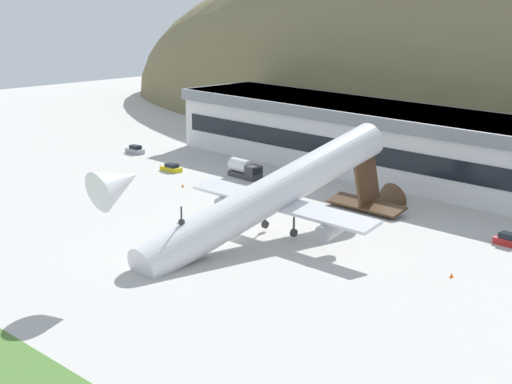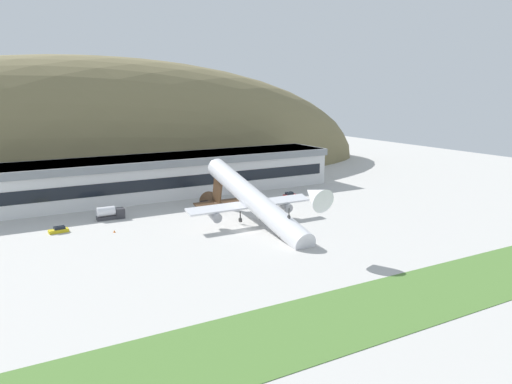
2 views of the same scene
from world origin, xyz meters
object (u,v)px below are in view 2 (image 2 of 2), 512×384
Objects in this scene: terminal_building at (167,173)px; cargo_airplane at (252,201)px; service_car_1 at (59,230)px; traffic_cone_1 at (328,207)px; service_car_2 at (290,195)px; service_car_0 at (205,204)px; fuel_truck at (110,213)px; traffic_cone_0 at (114,231)px.

cargo_airplane is at bearing -81.43° from terminal_building.
traffic_cone_1 is (68.21, -11.37, -0.31)m from service_car_1.
service_car_2 reaches higher than traffic_cone_1.
cargo_airplane reaches higher than terminal_building.
terminal_building is 29.53× the size of service_car_0.
service_car_1 is at bearing -154.94° from fuel_truck.
service_car_0 is (-2.54, 22.51, -5.10)m from cargo_airplane.
service_car_2 reaches higher than traffic_cone_0.
traffic_cone_0 is (11.04, -6.17, -0.31)m from service_car_1.
terminal_building is at bearing 144.19° from service_car_2.
service_car_1 is 69.16m from traffic_cone_1.
terminal_building is 26.80× the size of service_car_2.
service_car_0 reaches higher than traffic_cone_0.
fuel_truck is 11.91× the size of traffic_cone_1.
service_car_1 is at bearing -143.36° from terminal_building.
terminal_building is 24.27× the size of service_car_1.
service_car_0 is at bearing 25.07° from traffic_cone_0.
traffic_cone_1 is (55.07, -17.52, -1.25)m from fuel_truck.
cargo_airplane is 13.84× the size of service_car_2.
terminal_building reaches higher than service_car_1.
service_car_2 is 53.17m from fuel_truck.
cargo_airplane is 26.88m from traffic_cone_1.
terminal_building is 41.68m from traffic_cone_0.
fuel_truck is at bearing 80.31° from traffic_cone_0.
service_car_1 is at bearing 160.07° from cargo_airplane.
service_car_1 is 1.10× the size of service_car_2.
fuel_truck is at bearing 143.56° from cargo_airplane.
service_car_2 reaches higher than service_car_1.
cargo_airplane is 95.76× the size of traffic_cone_1.
fuel_truck is 12.55m from traffic_cone_0.
traffic_cone_0 is (-24.82, -32.84, -6.54)m from terminal_building.
terminal_building is 50.37m from traffic_cone_1.
cargo_airplane is 23.22m from service_car_0.
cargo_airplane is at bearing -16.34° from traffic_cone_0.
service_car_0 is at bearing 146.95° from traffic_cone_1.
cargo_airplane reaches higher than service_car_0.
service_car_1 is at bearing -169.69° from service_car_0.
service_car_1 is 12.65m from traffic_cone_0.
service_car_1 is at bearing -175.93° from service_car_2.
service_car_2 reaches higher than service_car_0.
service_car_2 is 6.92× the size of traffic_cone_0.
terminal_building is at bearing 130.38° from traffic_cone_1.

